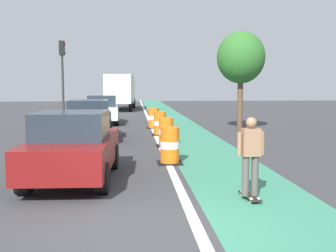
% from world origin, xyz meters
% --- Properties ---
extents(ground_plane, '(100.00, 100.00, 0.00)m').
position_xyz_m(ground_plane, '(0.00, 0.00, 0.00)').
color(ground_plane, '#38383A').
extents(bike_lane_strip, '(2.50, 80.00, 0.01)m').
position_xyz_m(bike_lane_strip, '(2.40, 12.00, 0.00)').
color(bike_lane_strip, '#387F60').
rests_on(bike_lane_strip, ground).
extents(lane_divider_stripe, '(0.20, 80.00, 0.01)m').
position_xyz_m(lane_divider_stripe, '(0.90, 12.00, 0.01)').
color(lane_divider_stripe, silver).
rests_on(lane_divider_stripe, ground).
extents(skateboarder_on_lane, '(0.57, 0.81, 1.69)m').
position_xyz_m(skateboarder_on_lane, '(2.24, 1.45, 0.91)').
color(skateboarder_on_lane, black).
rests_on(skateboarder_on_lane, ground).
extents(parked_sedan_nearest, '(2.05, 4.17, 1.70)m').
position_xyz_m(parked_sedan_nearest, '(-1.58, 3.37, 0.83)').
color(parked_sedan_nearest, maroon).
rests_on(parked_sedan_nearest, ground).
extents(parked_sedan_second, '(2.10, 4.20, 1.70)m').
position_xyz_m(parked_sedan_second, '(-2.01, 10.63, 0.83)').
color(parked_sedan_second, black).
rests_on(parked_sedan_second, ground).
extents(parked_sedan_third, '(2.09, 4.19, 1.70)m').
position_xyz_m(parked_sedan_third, '(-1.99, 17.42, 0.83)').
color(parked_sedan_third, silver).
rests_on(parked_sedan_third, ground).
extents(traffic_barrel_front, '(0.73, 0.73, 1.09)m').
position_xyz_m(traffic_barrel_front, '(0.94, 5.21, 0.53)').
color(traffic_barrel_front, orange).
rests_on(traffic_barrel_front, ground).
extents(traffic_barrel_mid, '(0.73, 0.73, 1.09)m').
position_xyz_m(traffic_barrel_mid, '(1.11, 8.49, 0.53)').
color(traffic_barrel_mid, orange).
rests_on(traffic_barrel_mid, ground).
extents(traffic_barrel_back, '(0.73, 0.73, 1.09)m').
position_xyz_m(traffic_barrel_back, '(1.10, 11.80, 0.53)').
color(traffic_barrel_back, orange).
rests_on(traffic_barrel_back, ground).
extents(traffic_barrel_far, '(0.73, 0.73, 1.09)m').
position_xyz_m(traffic_barrel_far, '(0.96, 14.78, 0.53)').
color(traffic_barrel_far, orange).
rests_on(traffic_barrel_far, ground).
extents(delivery_truck_down_block, '(2.70, 7.71, 3.23)m').
position_xyz_m(delivery_truck_down_block, '(-1.27, 30.47, 1.85)').
color(delivery_truck_down_block, silver).
rests_on(delivery_truck_down_block, ground).
extents(traffic_light_corner, '(0.41, 0.32, 5.10)m').
position_xyz_m(traffic_light_corner, '(-4.59, 19.37, 3.50)').
color(traffic_light_corner, '#2D2D2D').
rests_on(traffic_light_corner, ground).
extents(street_tree_sidewalk, '(2.40, 2.40, 5.00)m').
position_xyz_m(street_tree_sidewalk, '(5.27, 13.21, 3.67)').
color(street_tree_sidewalk, brown).
rests_on(street_tree_sidewalk, ground).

